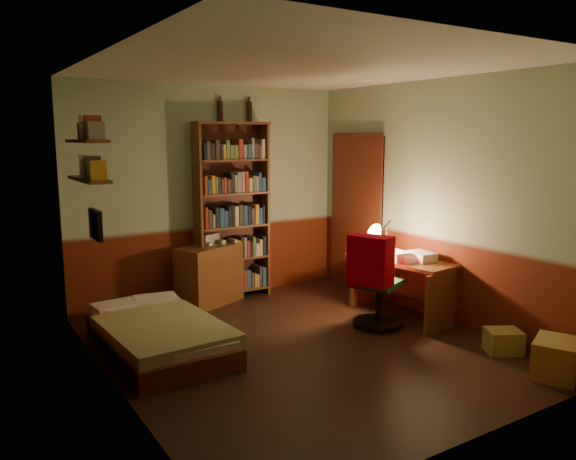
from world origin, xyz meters
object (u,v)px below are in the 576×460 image
bookshelf (232,212)px  cardboard_box_b (503,341)px  desk_lamp (387,228)px  office_chair (379,286)px  cardboard_box_a (556,359)px  desk (400,287)px  bed (158,324)px  mini_stereo (208,238)px  dresser (210,275)px

bookshelf → cardboard_box_b: size_ratio=7.03×
desk_lamp → office_chair: (-0.33, -0.27, -0.56)m
bookshelf → cardboard_box_a: size_ratio=5.08×
desk → cardboard_box_b: 1.34m
bed → mini_stereo: (1.07, 1.24, 0.52)m
bed → cardboard_box_a: bearing=-42.1°
bed → dresser: dresser is taller
desk_lamp → office_chair: 0.70m
dresser → bookshelf: bookshelf is taller
desk_lamp → office_chair: desk_lamp is taller
desk → cardboard_box_b: (0.07, -1.32, -0.22)m
desk_lamp → office_chair: bearing=-157.0°
bed → desk_lamp: 2.66m
desk → bed: bearing=162.6°
bookshelf → cardboard_box_b: 3.39m
office_chair → dresser: bearing=102.8°
cardboard_box_a → cardboard_box_b: bearing=81.3°
bookshelf → desk_lamp: bearing=-48.7°
mini_stereo → desk_lamp: 2.15m
bed → desk: 2.67m
mini_stereo → desk: 2.34m
office_chair → bed: bearing=143.5°
bookshelf → office_chair: bearing=-61.3°
mini_stereo → office_chair: office_chair is taller
bed → cardboard_box_b: 3.23m
cardboard_box_a → cardboard_box_b: size_ratio=1.38×
desk → cardboard_box_a: (-0.02, -1.90, -0.17)m
desk → office_chair: size_ratio=1.41×
bed → bookshelf: (1.39, 1.20, 0.83)m
desk_lamp → cardboard_box_a: 2.21m
mini_stereo → desk: size_ratio=0.19×
office_chair → cardboard_box_b: (0.49, -1.19, -0.33)m
mini_stereo → bookshelf: (0.32, -0.04, 0.31)m
dresser → desk_lamp: desk_lamp is taller
cardboard_box_b → bed: bearing=146.7°
bed → cardboard_box_b: size_ratio=5.58×
cardboard_box_a → office_chair: bearing=102.8°
dresser → cardboard_box_a: 3.82m
mini_stereo → desk: (1.56, -1.70, -0.45)m
desk_lamp → cardboard_box_b: 1.71m
mini_stereo → cardboard_box_a: size_ratio=0.54×
cardboard_box_a → cardboard_box_b: (0.09, 0.58, -0.05)m
dresser → bookshelf: size_ratio=0.37×
bed → bookshelf: 2.02m
dresser → desk_lamp: size_ratio=1.20×
bed → dresser: bearing=47.3°
dresser → cardboard_box_a: size_ratio=1.88×
desk_lamp → cardboard_box_b: bearing=-99.7°
mini_stereo → cardboard_box_b: mini_stereo is taller
bed → desk: (2.63, -0.45, 0.07)m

